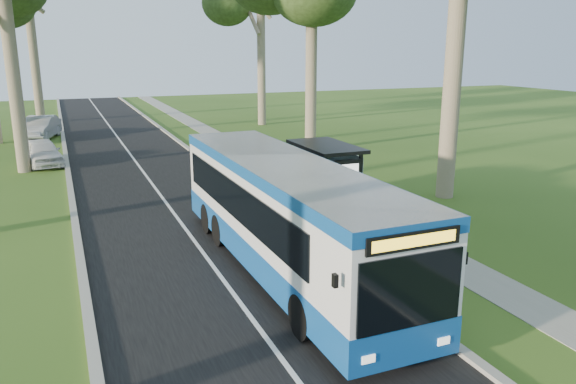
# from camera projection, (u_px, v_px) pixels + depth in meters

# --- Properties ---
(ground) EXTENTS (120.00, 120.00, 0.00)m
(ground) POSITION_uv_depth(u_px,v_px,m) (357.00, 276.00, 15.42)
(ground) COLOR #34551A
(ground) RESTS_ON ground
(road) EXTENTS (7.00, 100.00, 0.02)m
(road) POSITION_uv_depth(u_px,v_px,m) (164.00, 199.00, 23.08)
(road) COLOR black
(road) RESTS_ON ground
(kerb_east) EXTENTS (0.25, 100.00, 0.12)m
(kerb_east) POSITION_uv_depth(u_px,v_px,m) (244.00, 190.00, 24.36)
(kerb_east) COLOR #9E9B93
(kerb_east) RESTS_ON ground
(kerb_west) EXTENTS (0.25, 100.00, 0.12)m
(kerb_west) POSITION_uv_depth(u_px,v_px,m) (73.00, 207.00, 21.78)
(kerb_west) COLOR #9E9B93
(kerb_west) RESTS_ON ground
(centre_line) EXTENTS (0.12, 100.00, 0.00)m
(centre_line) POSITION_uv_depth(u_px,v_px,m) (163.00, 199.00, 23.08)
(centre_line) COLOR white
(centre_line) RESTS_ON road
(footpath) EXTENTS (1.50, 100.00, 0.02)m
(footpath) POSITION_uv_depth(u_px,v_px,m) (307.00, 185.00, 25.47)
(footpath) COLOR gray
(footpath) RESTS_ON ground
(bus) EXTENTS (2.59, 11.78, 3.11)m
(bus) POSITION_uv_depth(u_px,v_px,m) (285.00, 216.00, 15.34)
(bus) COLOR silver
(bus) RESTS_ON ground
(bus_stop_sign) EXTENTS (0.16, 0.36, 2.59)m
(bus_stop_sign) POSITION_uv_depth(u_px,v_px,m) (391.00, 222.00, 14.85)
(bus_stop_sign) COLOR gray
(bus_stop_sign) RESTS_ON ground
(bus_shelter) EXTENTS (1.75, 3.22, 2.76)m
(bus_shelter) POSITION_uv_depth(u_px,v_px,m) (335.00, 169.00, 19.64)
(bus_shelter) COLOR black
(bus_shelter) RESTS_ON ground
(litter_bin) EXTENTS (0.52, 0.52, 0.92)m
(litter_bin) POSITION_uv_depth(u_px,v_px,m) (357.00, 226.00, 18.22)
(litter_bin) COLOR black
(litter_bin) RESTS_ON ground
(car_white) EXTENTS (2.32, 4.26, 1.38)m
(car_white) POSITION_uv_depth(u_px,v_px,m) (42.00, 152.00, 29.64)
(car_white) COLOR silver
(car_white) RESTS_ON ground
(car_silver) EXTENTS (2.78, 5.00, 1.56)m
(car_silver) POSITION_uv_depth(u_px,v_px,m) (40.00, 128.00, 37.81)
(car_silver) COLOR #9C9FA4
(car_silver) RESTS_ON ground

